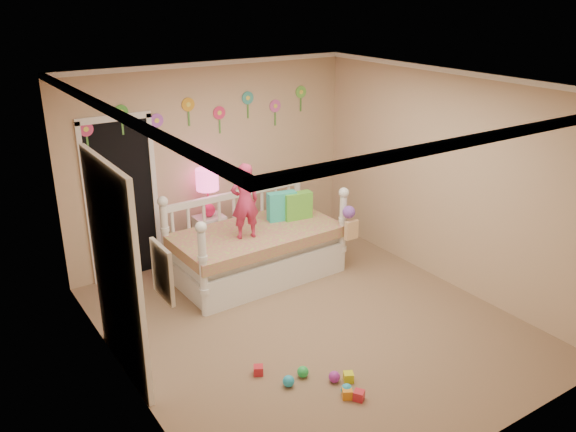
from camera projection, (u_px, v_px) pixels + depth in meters
floor at (310, 323)px, 6.51m from camera, size 4.00×4.50×0.01m
ceiling at (314, 84)px, 5.57m from camera, size 4.00×4.50×0.01m
back_wall at (213, 162)px, 7.79m from camera, size 4.00×0.01×2.60m
left_wall at (120, 259)px, 5.01m from camera, size 0.01×4.50×2.60m
right_wall at (448, 180)px, 7.07m from camera, size 0.01×4.50×2.60m
crown_molding at (314, 87)px, 5.58m from camera, size 4.00×4.50×0.06m
daybed at (256, 234)px, 7.38m from camera, size 2.13×1.18×1.14m
pillow_turquoise at (282, 206)px, 7.61m from camera, size 0.39×0.20×0.37m
pillow_lime at (298, 206)px, 7.65m from camera, size 0.39×0.18×0.35m
child at (245, 201)px, 6.97m from camera, size 0.38×0.29×0.93m
nightstand at (210, 239)px, 7.88m from camera, size 0.39×0.30×0.64m
table_lamp at (207, 185)px, 7.61m from camera, size 0.29×0.29×0.64m
closet_doorway at (122, 199)px, 7.23m from camera, size 0.90×0.04×2.07m
flower_decals at (204, 115)px, 7.50m from camera, size 3.40×0.02×0.50m
mirror_closet at (116, 271)px, 5.35m from camera, size 0.07×1.30×2.10m
wall_picture at (162, 272)px, 4.23m from camera, size 0.05×0.34×0.42m
hanging_bag at (349, 224)px, 7.38m from camera, size 0.20×0.16×0.36m
toy_scatter at (310, 372)px, 5.59m from camera, size 1.14×1.47×0.11m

